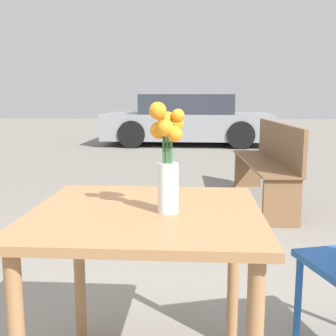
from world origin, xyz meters
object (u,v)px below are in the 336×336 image
Objects in this scene: parked_car at (187,120)px; bench_near at (270,159)px; flower_vase at (167,158)px; table_front at (146,240)px.

bench_near is at bearing -81.28° from parked_car.
flower_vase is 3.16m from bench_near.
table_front is at bearing 161.52° from flower_vase.
parked_car reaches higher than bench_near.
bench_near is 0.47× the size of parked_car.
flower_vase is at bearing -90.46° from parked_car.
flower_vase reaches higher than table_front.
flower_vase is 0.10× the size of parked_car.
table_front is 0.21× the size of parked_car.
parked_car is (0.15, 8.60, -0.05)m from table_front.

